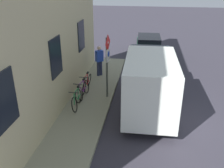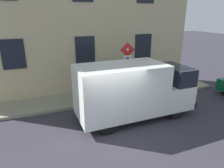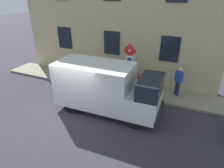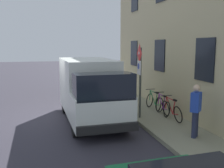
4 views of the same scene
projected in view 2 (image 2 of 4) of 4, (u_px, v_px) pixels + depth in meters
ground_plane at (113, 130)px, 8.31m from camera, size 80.00×80.00×0.00m
sidewalk_slab at (91, 98)px, 11.33m from camera, size 1.93×15.32×0.14m
building_facade at (82, 22)px, 11.18m from camera, size 0.75×13.32×8.11m
sign_post_stacked at (127, 63)px, 10.61m from camera, size 0.17×0.56×2.89m
delivery_van at (133, 90)px, 8.97m from camera, size 2.14×5.38×2.50m
bicycle_red at (127, 83)px, 12.35m from camera, size 0.46×1.71×0.89m
bicycle_purple at (114, 85)px, 12.07m from camera, size 0.46×1.72×0.89m
bicycle_green at (101, 87)px, 11.79m from camera, size 0.46×1.71×0.89m
pedestrian at (159, 72)px, 12.65m from camera, size 0.47×0.46×1.72m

